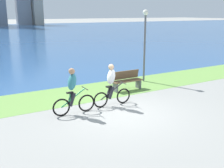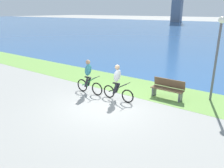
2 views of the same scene
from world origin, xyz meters
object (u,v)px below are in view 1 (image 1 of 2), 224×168
cyclist_lead (111,85)px  bench_near_path (127,80)px  cyclist_trailing (73,92)px  lamppost_tall (145,35)px

cyclist_lead → bench_near_path: (1.75, 1.60, -0.38)m
cyclist_trailing → bench_near_path: 3.81m
cyclist_lead → lamppost_tall: size_ratio=0.45×
cyclist_trailing → lamppost_tall: bearing=27.3°
cyclist_trailing → lamppost_tall: size_ratio=0.46×
bench_near_path → lamppost_tall: size_ratio=0.41×
cyclist_lead → cyclist_trailing: size_ratio=0.98×
cyclist_lead → bench_near_path: size_ratio=1.11×
cyclist_lead → bench_near_path: 2.40m
bench_near_path → cyclist_trailing: bearing=-153.4°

